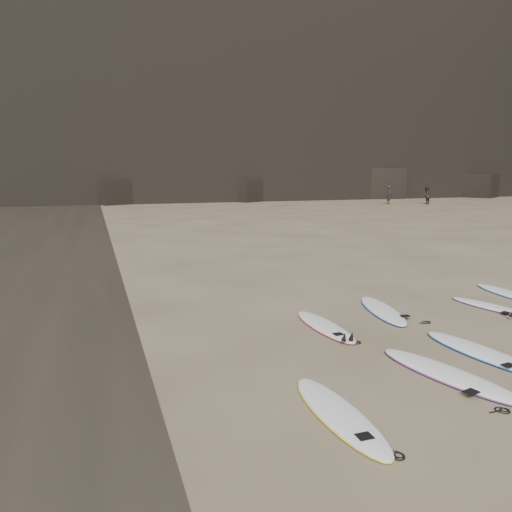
{
  "coord_description": "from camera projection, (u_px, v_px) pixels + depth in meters",
  "views": [
    {
      "loc": [
        -7.79,
        -7.06,
        3.41
      ],
      "look_at": [
        -4.35,
        3.41,
        1.5
      ],
      "focal_mm": 35.0,
      "sensor_mm": 36.0,
      "label": 1
    }
  ],
  "objects": [
    {
      "name": "surfboard_7",
      "position": [
        492.0,
        307.0,
        12.44
      ],
      "size": [
        1.06,
        2.29,
        0.08
      ],
      "primitive_type": "ellipsoid",
      "rotation": [
        0.0,
        0.0,
        0.24
      ],
      "color": "white",
      "rests_on": "ground"
    },
    {
      "name": "surfboard_0",
      "position": [
        339.0,
        413.0,
        6.98
      ],
      "size": [
        0.64,
        2.53,
        0.09
      ],
      "primitive_type": "ellipsoid",
      "rotation": [
        0.0,
        0.0,
        0.01
      ],
      "color": "white",
      "rests_on": "ground"
    },
    {
      "name": "person_b",
      "position": [
        426.0,
        195.0,
        49.78
      ],
      "size": [
        1.02,
        0.91,
        1.73
      ],
      "primitive_type": "imported",
      "rotation": [
        0.0,
        0.0,
        3.5
      ],
      "color": "black",
      "rests_on": "ground"
    },
    {
      "name": "person_a",
      "position": [
        389.0,
        195.0,
        49.93
      ],
      "size": [
        0.75,
        0.79,
        1.82
      ],
      "primitive_type": "imported",
      "rotation": [
        0.0,
        0.0,
        0.92
      ],
      "color": "black",
      "rests_on": "ground"
    },
    {
      "name": "surfboard_5",
      "position": [
        325.0,
        326.0,
        10.89
      ],
      "size": [
        0.67,
        2.45,
        0.09
      ],
      "primitive_type": "ellipsoid",
      "rotation": [
        0.0,
        0.0,
        0.03
      ],
      "color": "white",
      "rests_on": "ground"
    },
    {
      "name": "surfboard_1",
      "position": [
        448.0,
        374.0,
        8.32
      ],
      "size": [
        1.3,
        2.84,
        0.1
      ],
      "primitive_type": "ellipsoid",
      "rotation": [
        0.0,
        0.0,
        0.24
      ],
      "color": "white",
      "rests_on": "ground"
    },
    {
      "name": "headland",
      "position": [
        362.0,
        19.0,
        58.99
      ],
      "size": [
        170.0,
        101.0,
        63.47
      ],
      "color": "black",
      "rests_on": "ground"
    },
    {
      "name": "surfboard_6",
      "position": [
        382.0,
        310.0,
        12.12
      ],
      "size": [
        1.16,
        2.69,
        0.09
      ],
      "primitive_type": "ellipsoid",
      "rotation": [
        0.0,
        0.0,
        -0.21
      ],
      "color": "white",
      "rests_on": "ground"
    },
    {
      "name": "surfboard_2",
      "position": [
        482.0,
        352.0,
        9.32
      ],
      "size": [
        0.96,
        2.71,
        0.1
      ],
      "primitive_type": "ellipsoid",
      "rotation": [
        0.0,
        0.0,
        0.13
      ],
      "color": "white",
      "rests_on": "ground"
    },
    {
      "name": "surfboard_8",
      "position": [
        510.0,
        294.0,
        13.71
      ],
      "size": [
        0.74,
        2.52,
        0.09
      ],
      "primitive_type": "ellipsoid",
      "rotation": [
        0.0,
        0.0,
        -0.06
      ],
      "color": "white",
      "rests_on": "ground"
    }
  ]
}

